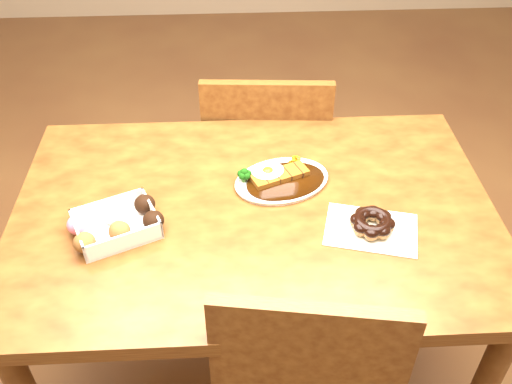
{
  "coord_description": "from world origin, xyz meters",
  "views": [
    {
      "loc": [
        -0.05,
        -1.06,
        1.7
      ],
      "look_at": [
        0.0,
        -0.01,
        0.81
      ],
      "focal_mm": 40.0,
      "sensor_mm": 36.0,
      "label": 1
    }
  ],
  "objects_px": {
    "table": "(254,236)",
    "pon_de_ring": "(372,223)",
    "katsu_curry_plate": "(280,179)",
    "donut_box": "(116,223)",
    "chair_far": "(266,164)"
  },
  "relations": [
    {
      "from": "katsu_curry_plate",
      "to": "pon_de_ring",
      "type": "bearing_deg",
      "value": -43.38
    },
    {
      "from": "chair_far",
      "to": "donut_box",
      "type": "xyz_separation_m",
      "value": [
        -0.4,
        -0.6,
        0.3
      ]
    },
    {
      "from": "chair_far",
      "to": "donut_box",
      "type": "height_order",
      "value": "chair_far"
    },
    {
      "from": "katsu_curry_plate",
      "to": "pon_de_ring",
      "type": "height_order",
      "value": "katsu_curry_plate"
    },
    {
      "from": "katsu_curry_plate",
      "to": "donut_box",
      "type": "relative_size",
      "value": 1.28
    },
    {
      "from": "chair_far",
      "to": "pon_de_ring",
      "type": "height_order",
      "value": "chair_far"
    },
    {
      "from": "chair_far",
      "to": "pon_de_ring",
      "type": "relative_size",
      "value": 3.52
    },
    {
      "from": "chair_far",
      "to": "donut_box",
      "type": "relative_size",
      "value": 3.84
    },
    {
      "from": "table",
      "to": "pon_de_ring",
      "type": "bearing_deg",
      "value": -19.2
    },
    {
      "from": "table",
      "to": "donut_box",
      "type": "xyz_separation_m",
      "value": [
        -0.33,
        -0.07,
        0.12
      ]
    },
    {
      "from": "donut_box",
      "to": "pon_de_ring",
      "type": "relative_size",
      "value": 0.92
    },
    {
      "from": "katsu_curry_plate",
      "to": "donut_box",
      "type": "distance_m",
      "value": 0.43
    },
    {
      "from": "chair_far",
      "to": "katsu_curry_plate",
      "type": "height_order",
      "value": "chair_far"
    },
    {
      "from": "table",
      "to": "katsu_curry_plate",
      "type": "distance_m",
      "value": 0.16
    },
    {
      "from": "donut_box",
      "to": "table",
      "type": "bearing_deg",
      "value": 11.8
    }
  ]
}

